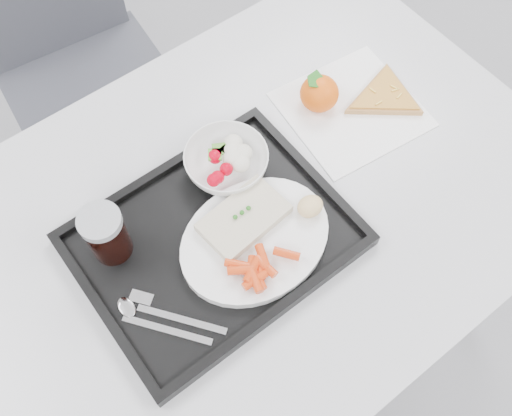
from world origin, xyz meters
The scene contains 14 objects.
table centered at (0.00, 0.30, 0.68)m, with size 1.20×0.80×0.75m.
chair centered at (-0.01, 1.04, 0.54)m, with size 0.46×0.46×0.93m.
tray centered at (-0.08, 0.28, 0.76)m, with size 0.45×0.35×0.03m.
dinner_plate centered at (-0.02, 0.23, 0.77)m, with size 0.27×0.27×0.02m.
fish_fillet centered at (-0.02, 0.27, 0.79)m, with size 0.16×0.10×0.03m.
bread_roll centered at (0.08, 0.22, 0.80)m, with size 0.05×0.04×0.03m.
salad_bowl centered at (0.03, 0.38, 0.79)m, with size 0.15×0.15×0.05m.
cola_glass centered at (-0.22, 0.37, 0.82)m, with size 0.07×0.07×0.11m.
cutlery centered at (-0.23, 0.22, 0.77)m, with size 0.13×0.16×0.01m.
napkin centered at (0.31, 0.35, 0.75)m, with size 0.28×0.27×0.00m.
tangerine centered at (0.26, 0.40, 0.79)m, with size 0.10×0.10×0.07m.
pizza_slice centered at (0.38, 0.33, 0.76)m, with size 0.22×0.22×0.02m.
carrot_pile centered at (-0.06, 0.18, 0.80)m, with size 0.12×0.08×0.02m.
salad_contents centered at (0.03, 0.38, 0.80)m, with size 0.11×0.08×0.03m.
Camera 1 is at (-0.27, -0.09, 1.65)m, focal length 40.00 mm.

